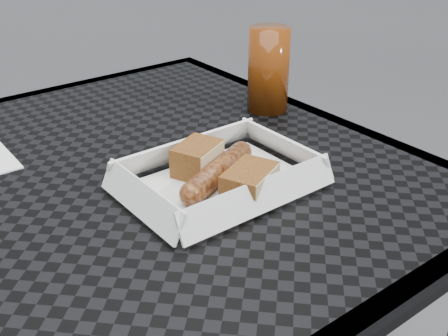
% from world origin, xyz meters
% --- Properties ---
extents(patio_table, '(0.80, 0.80, 0.74)m').
position_xyz_m(patio_table, '(0.00, 0.00, 0.67)').
color(patio_table, black).
rests_on(patio_table, ground).
extents(food_tray, '(0.22, 0.15, 0.00)m').
position_xyz_m(food_tray, '(0.10, -0.11, 0.75)').
color(food_tray, white).
rests_on(food_tray, patio_table).
extents(bratwurst, '(0.15, 0.08, 0.03)m').
position_xyz_m(bratwurst, '(0.10, -0.11, 0.76)').
color(bratwurst, brown).
rests_on(bratwurst, food_tray).
extents(bread_near, '(0.08, 0.07, 0.04)m').
position_xyz_m(bread_near, '(0.09, -0.07, 0.77)').
color(bread_near, brown).
rests_on(bread_near, food_tray).
extents(bread_far, '(0.09, 0.07, 0.04)m').
position_xyz_m(bread_far, '(0.11, -0.16, 0.77)').
color(bread_far, brown).
rests_on(bread_far, food_tray).
extents(veg_garnish, '(0.03, 0.03, 0.00)m').
position_xyz_m(veg_garnish, '(0.15, -0.15, 0.75)').
color(veg_garnish, '#DF4B09').
rests_on(veg_garnish, food_tray).
extents(drink_glass, '(0.07, 0.07, 0.14)m').
position_xyz_m(drink_glass, '(0.33, 0.06, 0.82)').
color(drink_glass, '#5A2507').
rests_on(drink_glass, patio_table).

